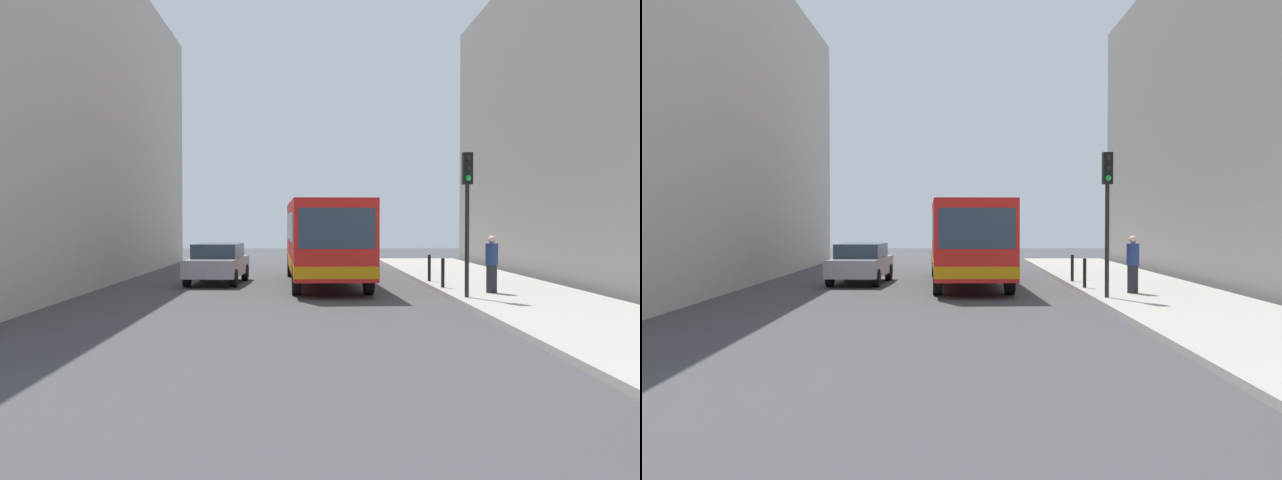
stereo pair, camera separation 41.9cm
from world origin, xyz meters
The scene contains 9 objects.
ground_plane centered at (0.00, 0.00, 0.00)m, with size 80.00×80.00×0.00m, color #424244.
sidewalk centered at (5.40, 0.00, 0.07)m, with size 4.40×40.00×0.15m, color #ADA89E.
building_left centered at (-11.50, 4.00, 6.14)m, with size 7.00×32.00×12.27m, color #BCB7AD.
bus centered at (-0.32, 4.33, 1.73)m, with size 2.94×11.11×3.00m.
car_beside_bus centered at (-4.24, 4.65, 0.78)m, with size 2.05×4.49×1.48m.
traffic_light centered at (3.55, -1.92, 3.01)m, with size 0.28×0.33×4.10m.
bollard_near centered at (3.45, 1.16, 0.62)m, with size 0.11×0.11×0.95m, color black.
bollard_mid centered at (3.45, 3.73, 0.62)m, with size 0.11×0.11×0.95m, color black.
pedestrian_near_signal centered at (4.58, -0.64, 1.01)m, with size 0.38×0.38×1.72m.
Camera 1 is at (-1.12, -22.82, 2.31)m, focal length 41.71 mm.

